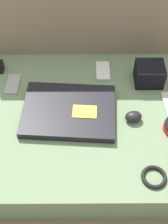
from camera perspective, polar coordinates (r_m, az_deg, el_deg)
ground_plane at (r=1.30m, az=0.00°, el=-4.50°), size 8.00×8.00×0.00m
couch_seat at (r=1.24m, az=0.00°, el=-2.64°), size 0.90×0.70×0.14m
couch_backrest at (r=1.42m, az=-0.10°, el=17.42°), size 0.90×0.20×0.57m
laptop at (r=1.18m, az=-2.59°, el=0.21°), size 0.36×0.28×0.03m
computer_mouse at (r=1.17m, az=9.22°, el=-0.84°), size 0.07×0.05×0.04m
phone_black at (r=1.34m, az=3.64°, el=7.47°), size 0.06×0.11×0.01m
phone_small at (r=1.32m, az=-12.71°, el=5.03°), size 0.06×0.11×0.01m
camera_pouch at (r=1.30m, az=12.01°, el=6.82°), size 0.11×0.10×0.09m
cable_coil at (r=1.07m, az=12.89°, el=-11.51°), size 0.08×0.08×0.01m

